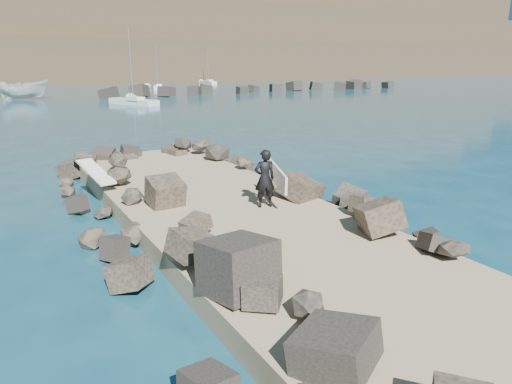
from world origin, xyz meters
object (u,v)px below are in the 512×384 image
Objects in this scene: surfboard_resting at (96,175)px; surfer_with_board at (266,178)px; boat_imported at (23,90)px; sailboat_f at (208,82)px.

surfer_with_board reaches higher than surfboard_resting.
surfer_with_board is (2.54, -58.22, 0.22)m from boat_imported.
surfboard_resting is 53.11m from boat_imported.
sailboat_f is (39.54, 26.92, -0.95)m from boat_imported.
sailboat_f is at bearing -29.97° from boat_imported.
boat_imported is 3.11× the size of surfer_with_board.
sailboat_f reaches higher than surfer_with_board.
surfer_with_board is (4.09, -5.13, 0.48)m from surfboard_resting.
sailboat_f reaches higher than surfboard_resting.
surfer_with_board is at bearing -151.72° from boat_imported.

